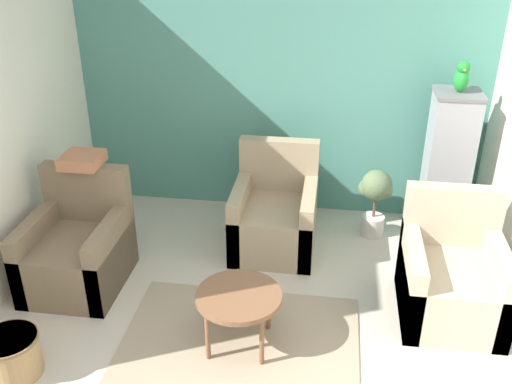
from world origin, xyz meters
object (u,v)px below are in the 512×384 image
at_px(birdcage, 446,174).
at_px(parrot, 462,77).
at_px(coffee_table, 239,299).
at_px(armchair_middle, 275,217).
at_px(armchair_right, 451,280).
at_px(armchair_left, 78,251).
at_px(wicker_basket, 12,354).
at_px(potted_plant, 375,195).

xyz_separation_m(birdcage, parrot, (-0.00, 0.00, 0.92)).
xyz_separation_m(coffee_table, parrot, (1.66, 1.79, 1.20)).
bearing_deg(armchair_middle, armchair_right, -28.32).
bearing_deg(coffee_table, armchair_right, 21.23).
xyz_separation_m(armchair_left, birdcage, (3.15, 1.20, 0.38)).
height_order(armchair_right, birdcage, birdcage).
relative_size(parrot, wicker_basket, 0.69).
relative_size(armchair_left, wicker_basket, 2.38).
relative_size(armchair_middle, wicker_basket, 2.38).
height_order(parrot, wicker_basket, parrot).
bearing_deg(armchair_right, armchair_middle, 151.68).
xyz_separation_m(birdcage, wicker_basket, (-3.17, -2.31, -0.52)).
xyz_separation_m(birdcage, potted_plant, (-0.63, -0.03, -0.25)).
bearing_deg(potted_plant, armchair_middle, -159.99).
relative_size(armchair_left, parrot, 3.44).
distance_m(coffee_table, potted_plant, 2.04).
xyz_separation_m(armchair_left, parrot, (3.15, 1.20, 1.30)).
distance_m(coffee_table, armchair_right, 1.70).
bearing_deg(armchair_middle, armchair_left, -152.44).
bearing_deg(parrot, birdcage, -90.00).
xyz_separation_m(parrot, wicker_basket, (-3.17, -2.31, -1.44)).
xyz_separation_m(armchair_middle, potted_plant, (0.94, 0.34, 0.13)).
bearing_deg(armchair_middle, wicker_basket, -129.60).
bearing_deg(parrot, wicker_basket, -143.88).
height_order(armchair_right, armchair_middle, same).
bearing_deg(potted_plant, wicker_basket, -138.09).
bearing_deg(birdcage, armchair_right, -93.70).
bearing_deg(birdcage, armchair_left, -159.17).
bearing_deg(coffee_table, parrot, 47.13).
bearing_deg(wicker_basket, birdcage, 36.09).
bearing_deg(birdcage, parrot, 90.00).
bearing_deg(parrot, coffee_table, -132.87).
relative_size(birdcage, parrot, 5.27).
xyz_separation_m(armchair_middle, wicker_basket, (-1.60, -1.94, -0.14)).
distance_m(coffee_table, armchair_middle, 1.42).
bearing_deg(potted_plant, parrot, 2.81).
bearing_deg(coffee_table, potted_plant, 59.52).
bearing_deg(coffee_table, armchair_left, 158.46).
distance_m(potted_plant, wicker_basket, 3.42).
height_order(armchair_right, potted_plant, armchair_right).
bearing_deg(coffee_table, armchair_middle, 86.03).
relative_size(birdcage, wicker_basket, 3.66).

